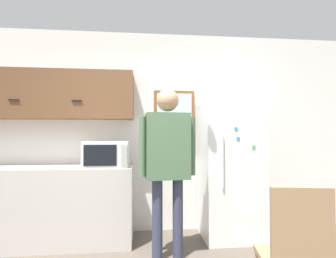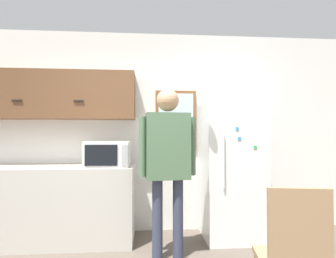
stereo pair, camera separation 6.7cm
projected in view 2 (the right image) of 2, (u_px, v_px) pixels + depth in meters
back_wall at (145, 131)px, 3.61m from camera, size 6.00×0.06×2.70m
counter at (47, 204)px, 3.16m from camera, size 2.07×0.62×0.92m
upper_cabinets at (53, 95)px, 3.34m from camera, size 2.07×0.34×0.61m
microwave at (108, 154)px, 3.14m from camera, size 0.52×0.40×0.30m
person at (168, 154)px, 2.75m from camera, size 0.60×0.26×1.78m
refrigerator at (232, 170)px, 3.33m from camera, size 0.73×0.67×1.71m
chair at (294, 252)px, 1.73m from camera, size 0.49×0.49×0.96m
window at (176, 121)px, 3.61m from camera, size 0.56×0.05×0.83m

